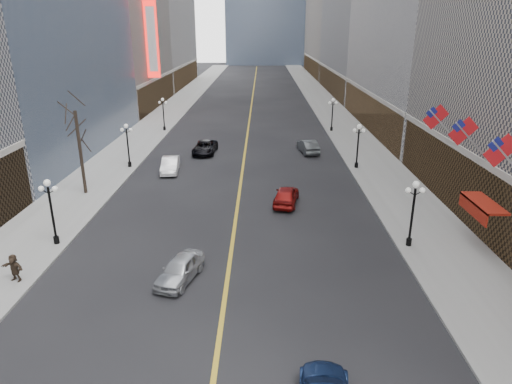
{
  "coord_description": "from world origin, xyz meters",
  "views": [
    {
      "loc": [
        1.97,
        2.49,
        13.82
      ],
      "look_at": [
        1.71,
        23.0,
        6.41
      ],
      "focal_mm": 32.0,
      "sensor_mm": 36.0,
      "label": 1
    }
  ],
  "objects_px": {
    "streetlamp_east_3": "(332,111)",
    "streetlamp_west_1": "(51,205)",
    "streetlamp_east_1": "(413,207)",
    "car_nb_mid": "(170,165)",
    "car_sb_far": "(308,146)",
    "streetlamp_west_3": "(163,111)",
    "car_nb_near": "(180,269)",
    "car_sb_mid": "(286,195)",
    "streetlamp_east_2": "(358,141)",
    "streetlamp_west_2": "(127,141)",
    "car_nb_far": "(205,147)"
  },
  "relations": [
    {
      "from": "car_nb_near",
      "to": "streetlamp_east_2",
      "type": "bearing_deg",
      "value": 73.68
    },
    {
      "from": "streetlamp_west_1",
      "to": "streetlamp_west_2",
      "type": "relative_size",
      "value": 1.0
    },
    {
      "from": "streetlamp_east_2",
      "to": "streetlamp_east_3",
      "type": "bearing_deg",
      "value": 90.0
    },
    {
      "from": "streetlamp_east_1",
      "to": "car_sb_mid",
      "type": "relative_size",
      "value": 1.0
    },
    {
      "from": "streetlamp_east_1",
      "to": "streetlamp_west_2",
      "type": "relative_size",
      "value": 1.0
    },
    {
      "from": "car_sb_far",
      "to": "car_nb_far",
      "type": "bearing_deg",
      "value": -7.61
    },
    {
      "from": "streetlamp_east_3",
      "to": "streetlamp_west_3",
      "type": "height_order",
      "value": "same"
    },
    {
      "from": "streetlamp_east_1",
      "to": "streetlamp_east_3",
      "type": "height_order",
      "value": "same"
    },
    {
      "from": "car_nb_near",
      "to": "car_nb_mid",
      "type": "xyz_separation_m",
      "value": [
        -4.55,
        21.0,
        0.04
      ]
    },
    {
      "from": "streetlamp_west_3",
      "to": "car_sb_far",
      "type": "xyz_separation_m",
      "value": [
        19.18,
        -11.62,
        -2.12
      ]
    },
    {
      "from": "streetlamp_east_3",
      "to": "streetlamp_west_1",
      "type": "height_order",
      "value": "same"
    },
    {
      "from": "streetlamp_east_3",
      "to": "car_nb_near",
      "type": "height_order",
      "value": "streetlamp_east_3"
    },
    {
      "from": "streetlamp_east_1",
      "to": "car_nb_mid",
      "type": "height_order",
      "value": "streetlamp_east_1"
    },
    {
      "from": "streetlamp_east_2",
      "to": "car_sb_mid",
      "type": "xyz_separation_m",
      "value": [
        -7.79,
        -10.17,
        -2.13
      ]
    },
    {
      "from": "car_nb_far",
      "to": "streetlamp_west_2",
      "type": "bearing_deg",
      "value": -137.6
    },
    {
      "from": "streetlamp_west_2",
      "to": "car_sb_mid",
      "type": "relative_size",
      "value": 1.0
    },
    {
      "from": "streetlamp_east_1",
      "to": "streetlamp_west_2",
      "type": "bearing_deg",
      "value": 142.67
    },
    {
      "from": "streetlamp_east_1",
      "to": "car_nb_mid",
      "type": "relative_size",
      "value": 0.99
    },
    {
      "from": "streetlamp_east_1",
      "to": "car_sb_far",
      "type": "relative_size",
      "value": 0.96
    },
    {
      "from": "streetlamp_east_3",
      "to": "car_sb_mid",
      "type": "height_order",
      "value": "streetlamp_east_3"
    },
    {
      "from": "streetlamp_west_3",
      "to": "car_nb_near",
      "type": "distance_m",
      "value": 41.45
    },
    {
      "from": "streetlamp_west_3",
      "to": "car_nb_mid",
      "type": "xyz_separation_m",
      "value": [
        4.53,
        -19.39,
        -2.15
      ]
    },
    {
      "from": "streetlamp_west_1",
      "to": "streetlamp_east_1",
      "type": "bearing_deg",
      "value": 0.0
    },
    {
      "from": "car_nb_mid",
      "to": "car_sb_far",
      "type": "distance_m",
      "value": 16.58
    },
    {
      "from": "car_sb_mid",
      "to": "car_sb_far",
      "type": "distance_m",
      "value": 16.89
    },
    {
      "from": "streetlamp_west_2",
      "to": "car_nb_mid",
      "type": "xyz_separation_m",
      "value": [
        4.53,
        -1.39,
        -2.15
      ]
    },
    {
      "from": "car_nb_far",
      "to": "car_sb_far",
      "type": "bearing_deg",
      "value": 5.26
    },
    {
      "from": "streetlamp_east_2",
      "to": "streetlamp_west_2",
      "type": "distance_m",
      "value": 23.6
    },
    {
      "from": "streetlamp_east_3",
      "to": "car_nb_near",
      "type": "bearing_deg",
      "value": -109.77
    },
    {
      "from": "car_nb_far",
      "to": "car_nb_mid",
      "type": "bearing_deg",
      "value": -107.02
    },
    {
      "from": "streetlamp_east_3",
      "to": "streetlamp_west_1",
      "type": "bearing_deg",
      "value": -123.25
    },
    {
      "from": "streetlamp_east_1",
      "to": "streetlamp_east_3",
      "type": "relative_size",
      "value": 1.0
    },
    {
      "from": "car_sb_far",
      "to": "car_nb_mid",
      "type": "bearing_deg",
      "value": 18.05
    },
    {
      "from": "car_sb_mid",
      "to": "car_nb_mid",
      "type": "bearing_deg",
      "value": -27.62
    },
    {
      "from": "car_nb_near",
      "to": "car_sb_mid",
      "type": "distance_m",
      "value": 13.95
    },
    {
      "from": "streetlamp_east_2",
      "to": "car_nb_near",
      "type": "xyz_separation_m",
      "value": [
        -14.52,
        -22.39,
        -2.19
      ]
    },
    {
      "from": "streetlamp_west_2",
      "to": "car_nb_far",
      "type": "xyz_separation_m",
      "value": [
        7.18,
        5.9,
        -2.17
      ]
    },
    {
      "from": "car_nb_near",
      "to": "car_sb_mid",
      "type": "relative_size",
      "value": 0.92
    },
    {
      "from": "car_sb_far",
      "to": "car_nb_near",
      "type": "bearing_deg",
      "value": 60.78
    },
    {
      "from": "streetlamp_east_1",
      "to": "car_nb_near",
      "type": "distance_m",
      "value": 15.32
    },
    {
      "from": "streetlamp_west_3",
      "to": "streetlamp_east_2",
      "type": "bearing_deg",
      "value": -37.33
    },
    {
      "from": "streetlamp_east_3",
      "to": "car_sb_mid",
      "type": "relative_size",
      "value": 1.0
    },
    {
      "from": "car_nb_mid",
      "to": "car_nb_far",
      "type": "xyz_separation_m",
      "value": [
        2.65,
        7.29,
        -0.02
      ]
    },
    {
      "from": "car_nb_mid",
      "to": "streetlamp_east_2",
      "type": "bearing_deg",
      "value": -0.94
    },
    {
      "from": "car_sb_far",
      "to": "streetlamp_east_3",
      "type": "bearing_deg",
      "value": -120.74
    },
    {
      "from": "streetlamp_west_2",
      "to": "car_nb_mid",
      "type": "relative_size",
      "value": 0.99
    },
    {
      "from": "car_sb_far",
      "to": "streetlamp_west_3",
      "type": "bearing_deg",
      "value": -41.1
    },
    {
      "from": "car_nb_near",
      "to": "streetlamp_west_3",
      "type": "bearing_deg",
      "value": 119.31
    },
    {
      "from": "streetlamp_east_2",
      "to": "streetlamp_west_3",
      "type": "distance_m",
      "value": 29.68
    },
    {
      "from": "streetlamp_east_1",
      "to": "streetlamp_west_3",
      "type": "bearing_deg",
      "value": 123.25
    }
  ]
}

